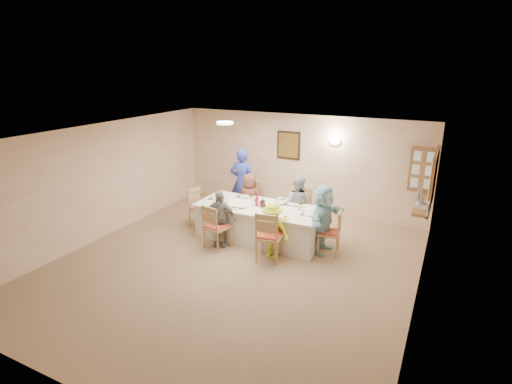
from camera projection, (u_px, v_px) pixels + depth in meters
The scene contains 49 objects.
ground at pixel (233, 265), 7.64m from camera, with size 7.00×7.00×0.00m, color #967559.
room_walls at pixel (231, 190), 7.18m from camera, with size 7.00×7.00×7.00m.
wall_picture at pixel (288, 145), 10.20m from camera, with size 0.62×0.05×0.72m.
wall_sconce at pixel (335, 142), 9.61m from camera, with size 0.26×0.09×0.18m, color white.
ceiling_light at pixel (225, 123), 8.59m from camera, with size 0.36×0.36×0.05m, color white.
serving_hatch at pixel (433, 180), 7.86m from camera, with size 0.06×1.50×1.15m, color olive.
hatch_sill at pixel (423, 204), 8.07m from camera, with size 0.30×1.50×0.05m, color olive.
shutter_door at pixel (423, 170), 8.62m from camera, with size 0.55×0.04×1.00m, color olive.
fan_shelf at pixel (422, 205), 6.77m from camera, with size 0.22×0.36×0.03m, color white.
desk_fan at pixel (421, 196), 6.74m from camera, with size 0.30×0.30×0.28m, color #A5A5A8, non-canonical shape.
dining_table at pixel (260, 223), 8.71m from camera, with size 2.77×1.17×0.76m, color white.
chair_back_left at pixel (252, 202), 9.60m from camera, with size 0.49×0.49×1.02m, color tan, non-canonical shape.
chair_back_right at pixel (299, 210), 9.10m from camera, with size 0.48×0.48×1.00m, color tan, non-canonical shape.
chair_front_left at pixel (217, 226), 8.25m from camera, with size 0.46×0.46×0.97m, color tan, non-canonical shape.
chair_front_right at pixel (270, 235), 7.73m from camera, with size 0.49×0.49×1.03m, color tan, non-canonical shape.
chair_left_end at pixel (200, 208), 9.34m from camera, with size 0.45×0.45×0.93m, color tan, non-canonical shape.
chair_right_end at pixel (329, 232), 8.02m from camera, with size 0.44×0.44×0.92m, color tan, non-canonical shape.
diner_back_left at pixel (250, 199), 9.47m from camera, with size 0.63×0.43×1.25m, color brown.
diner_back_right at pixel (297, 205), 8.94m from camera, with size 0.68×0.55×1.35m, color #A0A2AA.
diner_front_left at pixel (220, 218), 8.31m from camera, with size 0.76×0.43×1.22m, color gray.
diner_front_right at pixel (272, 230), 7.82m from camera, with size 0.74×0.43×1.14m, color #EAFB29.
diner_right_end at pixel (323, 219), 8.00m from camera, with size 0.58×1.36×1.42m, color #A7DDED.
caregiver at pixel (242, 182), 9.99m from camera, with size 0.71×0.54×1.72m, color #2D399A.
placemat_fl at pixel (226, 208), 8.49m from camera, with size 0.37×0.27×0.01m, color #472B19.
plate_fl at pixel (226, 207), 8.48m from camera, with size 0.22×0.22×0.01m, color white.
napkin_fl at pixel (232, 209), 8.37m from camera, with size 0.14×0.14×0.01m, color yellow.
placemat_fr at pixel (278, 217), 7.98m from camera, with size 0.33×0.24×0.01m, color #472B19.
plate_fr at pixel (278, 216), 7.97m from camera, with size 0.26×0.26×0.02m, color white.
napkin_fr at pixel (285, 219), 7.86m from camera, with size 0.15×0.15×0.01m, color yellow.
placemat_bl at pixel (244, 197), 9.20m from camera, with size 0.36×0.27×0.01m, color #472B19.
plate_bl at pixel (244, 196), 9.20m from camera, with size 0.24×0.24×0.01m, color white.
napkin_bl at pixel (250, 198), 9.08m from camera, with size 0.13×0.13×0.01m, color yellow.
placemat_br at pixel (293, 204), 8.69m from camera, with size 0.36×0.27×0.01m, color #472B19.
plate_br at pixel (293, 204), 8.69m from camera, with size 0.26×0.26×0.02m, color white.
napkin_br at pixel (300, 206), 8.57m from camera, with size 0.14×0.14×0.01m, color yellow.
placemat_le at pixel (216, 199), 9.06m from camera, with size 0.33×0.25×0.01m, color #472B19.
plate_le at pixel (216, 198), 9.06m from camera, with size 0.23×0.23×0.01m, color white.
napkin_le at pixel (222, 200), 8.94m from camera, with size 0.13×0.13×0.01m, color yellow.
placemat_re at pixel (309, 214), 8.11m from camera, with size 0.33×0.24×0.01m, color #472B19.
plate_re at pixel (309, 214), 8.11m from camera, with size 0.25×0.25×0.02m, color white.
napkin_re at pixel (317, 216), 7.99m from camera, with size 0.14×0.14×0.01m, color yellow.
teacup_a at pixel (220, 203), 8.68m from camera, with size 0.13×0.13×0.09m, color white.
teacup_b at pixel (288, 200), 8.85m from camera, with size 0.11×0.11×0.09m, color white.
bowl_a at pixel (243, 207), 8.48m from camera, with size 0.23×0.23×0.05m, color white.
bowl_b at pixel (279, 203), 8.68m from camera, with size 0.27×0.27×0.07m, color white.
condiment_ketchup at pixel (257, 200), 8.58m from camera, with size 0.12×0.12×0.25m, color red.
condiment_brown at pixel (263, 202), 8.59m from camera, with size 0.10×0.10×0.18m, color #38170F.
condiment_malt at pixel (263, 205), 8.48m from camera, with size 0.13×0.13×0.14m, color #38170F.
drinking_glass at pixel (255, 202), 8.68m from camera, with size 0.07×0.07×0.10m, color silver.
Camera 1 is at (3.45, -5.92, 3.67)m, focal length 28.00 mm.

